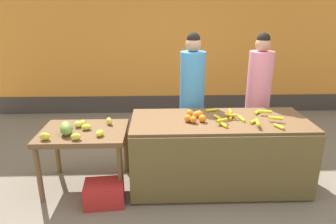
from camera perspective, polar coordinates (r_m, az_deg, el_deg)
name	(u,v)px	position (r m, az deg, el deg)	size (l,w,h in m)	color
ground_plane	(189,183)	(4.00, 4.03, -13.13)	(24.00, 24.00, 0.00)	#756B5B
market_wall_back	(177,33)	(6.30, 1.61, 14.60)	(7.47, 0.23, 3.34)	orange
fruit_stall_counter	(218,153)	(3.83, 9.38, -7.53)	(2.11, 0.89, 0.86)	brown
side_table_wooden	(84,138)	(3.78, -15.51, -4.70)	(1.01, 0.75, 0.75)	brown
banana_bunch_pile	(242,117)	(3.71, 13.65, -0.98)	(0.83, 0.70, 0.07)	gold
orange_pile	(195,116)	(3.61, 5.14, -0.84)	(0.25, 0.33, 0.09)	orange
mango_papaya_pile	(74,129)	(3.68, -17.26, -3.01)	(0.75, 0.56, 0.14)	yellow
vendor_woman_blue_shirt	(192,99)	(4.25, 4.50, 2.49)	(0.34, 0.34, 1.82)	#33333D
vendor_woman_pink_shirt	(258,97)	(4.54, 16.52, 2.75)	(0.34, 0.34, 1.81)	#33333D
produce_crate	(104,193)	(3.64, -11.86, -14.72)	(0.44, 0.32, 0.26)	red
produce_sack	(149,145)	(4.42, -3.57, -6.12)	(0.36, 0.30, 0.50)	tan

